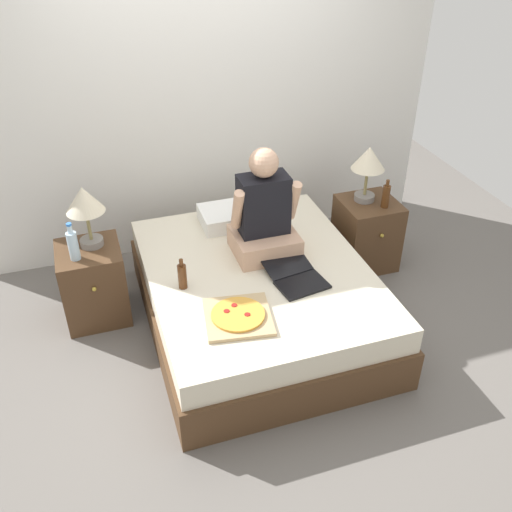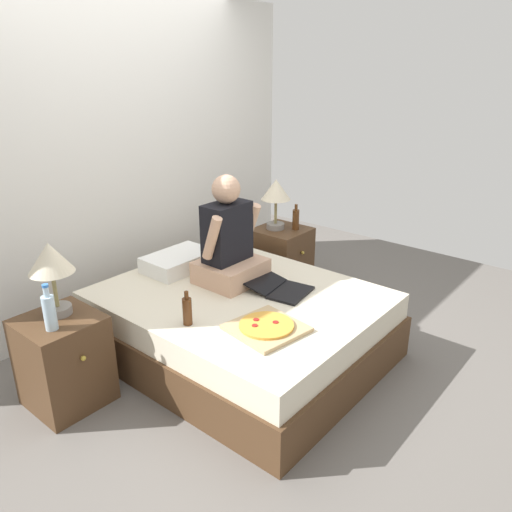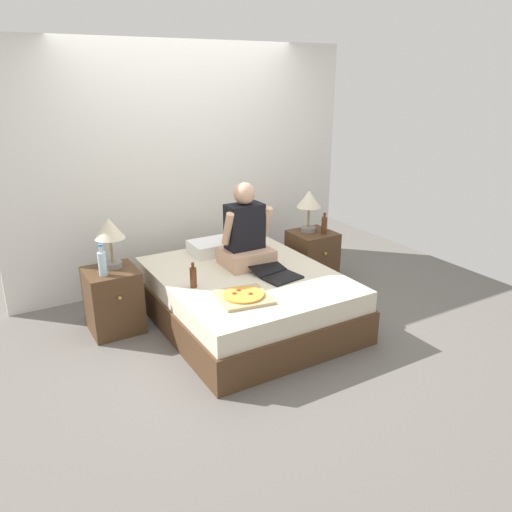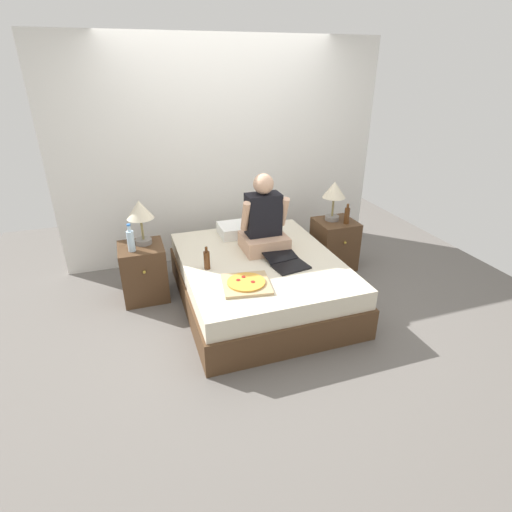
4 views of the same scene
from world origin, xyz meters
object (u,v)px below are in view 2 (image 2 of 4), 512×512
Objects in this scene: nightstand_left at (64,361)px; lamp_on_left_nightstand at (51,263)px; person_seated at (229,244)px; beer_bottle_on_bed at (187,311)px; bed at (241,324)px; nightstand_right at (281,259)px; lamp_on_right_nightstand at (276,193)px; beer_bottle at (296,219)px; pizza_box at (266,327)px; laptop at (282,289)px; water_bottle at (49,311)px.

nightstand_left is 0.62m from lamp_on_left_nightstand.
beer_bottle_on_bed is (-0.64, -0.25, -0.20)m from person_seated.
beer_bottle_on_bed is (-0.53, -0.04, 0.34)m from bed.
person_seated is (-0.98, -0.26, 0.48)m from nightstand_right.
beer_bottle is (0.10, -0.15, -0.23)m from lamp_on_right_nightstand.
nightstand_right is at bearing 15.00° from person_seated.
beer_bottle_on_bed is at bearing 121.11° from pizza_box.
beer_bottle reaches higher than nightstand_right.
bed is 2.40× the size of person_seated.
beer_bottle is at bearing 29.73° from pizza_box.
lamp_on_right_nightstand reaches higher than bed.
beer_bottle reaches higher than beer_bottle_on_bed.
person_seated reaches higher than laptop.
nightstand_right is at bearing 23.06° from bed.
bed is 8.50× the size of beer_bottle_on_bed.
pizza_box is at bearing -144.03° from lamp_on_right_nightstand.
lamp_on_left_nightstand is 2.11m from lamp_on_right_nightstand.
water_bottle reaches higher than pizza_box.
bed is at bearing -17.73° from water_bottle.
beer_bottle_on_bed is at bearing -175.24° from bed.
laptop is (0.20, -0.21, 0.27)m from bed.
person_seated is 0.81m from pizza_box.
person_seated is at bearing -171.20° from beer_bottle.
beer_bottle_on_bed is (0.52, -0.56, -0.33)m from lamp_on_left_nightstand.
nightstand_right reaches higher than laptop.
bed is at bearing 58.57° from pizza_box.
nightstand_left is at bearing 152.57° from laptop.
nightstand_right reaches higher than bed.
bed is at bearing -154.13° from lamp_on_right_nightstand.
person_seated is at bearing -7.67° from water_bottle.
laptop is 0.55m from pizza_box.
laptop is at bearing -12.55° from beer_bottle_on_bed.
nightstand_left is 2.28m from beer_bottle.
nightstand_left is 1.26× the size of pizza_box.
lamp_on_right_nightstand reaches higher than pizza_box.
laptop is at bearing -27.43° from nightstand_left.
beer_bottle is at bearing -0.25° from water_bottle.
nightstand_right is (1.09, 0.46, 0.05)m from bed.
water_bottle is at bearing -177.72° from nightstand_right.
water_bottle is at bearing 157.06° from laptop.
beer_bottle is at bearing -3.88° from lamp_on_left_nightstand.
beer_bottle is 0.50× the size of laptop.
person_seated reaches higher than nightstand_right.
beer_bottle is (2.25, -0.10, 0.38)m from nightstand_left.
bed is at bearing -162.58° from beer_bottle.
beer_bottle is at bearing 30.89° from laptop.
water_bottle is (-0.08, -0.09, 0.40)m from nightstand_left.
water_bottle is 1.25× the size of beer_bottle_on_bed.
water_bottle is 1.50m from laptop.
lamp_on_right_nightstand reaches higher than nightstand_right.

